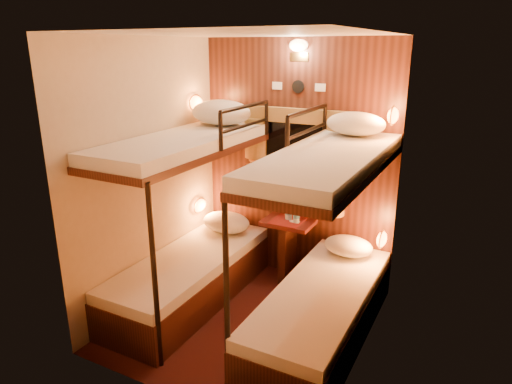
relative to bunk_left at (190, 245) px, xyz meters
The scene contains 22 objects.
floor 0.86m from the bunk_left, ahead, with size 2.10×2.10×0.00m, color #350F0E.
ceiling 1.95m from the bunk_left, ahead, with size 2.10×2.10×0.00m, color silver.
wall_back 1.34m from the bunk_left, 56.56° to the left, with size 2.40×2.40×0.00m, color #C6B293.
wall_front 1.44m from the bunk_left, 59.93° to the right, with size 2.40×2.40×0.00m, color #C6B293.
wall_left 0.74m from the bunk_left, 168.93° to the right, with size 2.40×2.40×0.00m, color #C6B293.
wall_right 1.77m from the bunk_left, ahead, with size 2.40×2.40×0.00m, color #C6B293.
back_panel 1.33m from the bunk_left, 56.16° to the left, with size 2.00×0.03×2.40m, color black.
bunk_left is the anchor object (origin of this frame).
bunk_right 1.30m from the bunk_left, ahead, with size 0.72×1.90×1.82m.
window 1.30m from the bunk_left, 55.30° to the left, with size 1.00×0.12×0.79m.
curtains 1.32m from the bunk_left, 54.32° to the left, with size 1.10×0.22×1.00m.
back_fixtures 2.03m from the bunk_left, 55.16° to the left, with size 0.54×0.09×0.48m.
reading_lamps 1.13m from the bunk_left, 44.25° to the left, with size 2.00×0.20×1.25m.
table 1.02m from the bunk_left, 50.33° to the left, with size 0.50×0.34×0.66m.
bottle_left 1.05m from the bunk_left, 52.01° to the left, with size 0.07×0.07×0.24m.
bottle_right 1.08m from the bunk_left, 45.97° to the left, with size 0.06×0.06×0.22m.
sachet_a 1.07m from the bunk_left, 46.43° to the left, with size 0.08×0.06×0.01m, color silver.
sachet_b 1.05m from the bunk_left, 48.02° to the left, with size 0.07×0.05×0.01m, color silver.
pillow_lower_left 0.65m from the bunk_left, 90.19° to the left, with size 0.52×0.37×0.20m, color silver.
pillow_lower_right 1.47m from the bunk_left, 28.18° to the left, with size 0.45×0.32×0.18m, color silver.
pillow_upper_left 1.30m from the bunk_left, 90.21° to the left, with size 0.61×0.44×0.24m, color silver.
pillow_upper_right 1.85m from the bunk_left, 27.37° to the left, with size 0.51×0.36×0.20m, color silver.
Camera 1 is at (1.69, -3.07, 2.31)m, focal length 32.00 mm.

